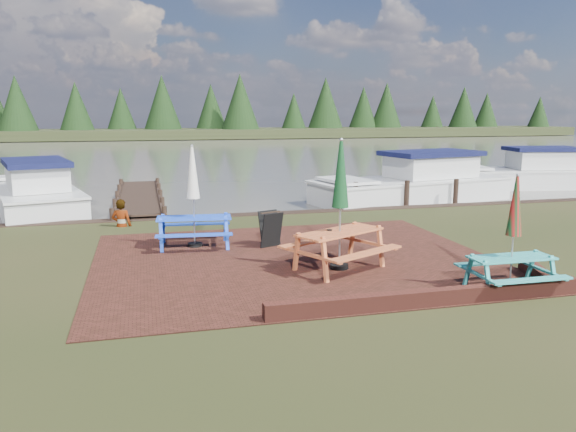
% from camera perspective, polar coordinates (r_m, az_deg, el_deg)
% --- Properties ---
extents(ground, '(120.00, 120.00, 0.00)m').
position_cam_1_polar(ground, '(12.02, 1.95, -5.70)').
color(ground, black).
rests_on(ground, ground).
extents(paving, '(9.00, 7.50, 0.02)m').
position_cam_1_polar(paving, '(12.94, 0.70, -4.46)').
color(paving, '#341810').
rests_on(paving, ground).
extents(brick_wall, '(6.21, 1.79, 0.30)m').
position_cam_1_polar(brick_wall, '(10.70, 16.92, -7.39)').
color(brick_wall, '#4C1E16').
rests_on(brick_wall, ground).
extents(water, '(120.00, 60.00, 0.02)m').
position_cam_1_polar(water, '(48.29, -10.59, 6.37)').
color(water, '#4A4840').
rests_on(water, ground).
extents(far_treeline, '(120.00, 10.00, 8.10)m').
position_cam_1_polar(far_treeline, '(77.14, -12.21, 10.25)').
color(far_treeline, black).
rests_on(far_treeline, ground).
extents(picnic_table_teal, '(1.61, 1.44, 2.21)m').
position_cam_1_polar(picnic_table_teal, '(11.37, 21.81, -3.36)').
color(picnic_table_teal, teal).
rests_on(picnic_table_teal, ground).
extents(picnic_table_red, '(2.60, 2.50, 2.79)m').
position_cam_1_polar(picnic_table_red, '(12.03, 5.29, -0.92)').
color(picnic_table_red, '#BF5D31').
rests_on(picnic_table_red, ground).
extents(picnic_table_blue, '(1.98, 1.80, 2.54)m').
position_cam_1_polar(picnic_table_blue, '(14.20, -9.54, 0.38)').
color(picnic_table_blue, blue).
rests_on(picnic_table_blue, ground).
extents(chalkboard, '(0.60, 0.70, 0.90)m').
position_cam_1_polar(chalkboard, '(14.10, -1.78, -1.32)').
color(chalkboard, black).
rests_on(chalkboard, ground).
extents(jetty, '(1.76, 9.08, 1.00)m').
position_cam_1_polar(jetty, '(22.58, -14.88, 1.92)').
color(jetty, black).
rests_on(jetty, ground).
extents(boat_jetty, '(4.38, 7.71, 2.12)m').
position_cam_1_polar(boat_jetty, '(22.05, -24.23, 1.98)').
color(boat_jetty, silver).
rests_on(boat_jetty, ground).
extents(boat_near, '(8.54, 4.43, 2.20)m').
position_cam_1_polar(boat_near, '(23.05, 12.76, 3.04)').
color(boat_near, silver).
rests_on(boat_near, ground).
extents(boat_far, '(7.10, 3.53, 2.12)m').
position_cam_1_polar(boat_far, '(28.85, 23.16, 3.87)').
color(boat_far, silver).
rests_on(boat_far, ground).
extents(person, '(0.67, 0.53, 1.62)m').
position_cam_1_polar(person, '(17.28, -16.67, 1.60)').
color(person, gray).
rests_on(person, ground).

